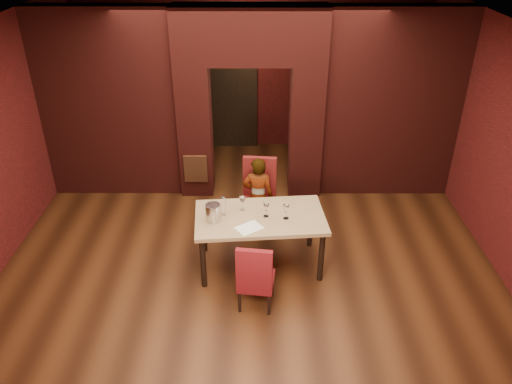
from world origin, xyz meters
TOP-DOWN VIEW (x-y plane):
  - floor at (0.00, 0.00)m, footprint 8.00×8.00m
  - ceiling at (0.00, 0.00)m, footprint 7.00×8.00m
  - wall_back at (0.00, 4.00)m, footprint 7.00×0.04m
  - pillar_left at (-0.95, 2.00)m, footprint 0.55×0.55m
  - pillar_right at (0.95, 2.00)m, footprint 0.55×0.55m
  - lintel at (0.00, 2.00)m, footprint 2.45×0.55m
  - wing_wall_left at (-2.36, 2.00)m, footprint 2.28×0.35m
  - wing_wall_right at (2.36, 2.00)m, footprint 2.28×0.35m
  - vent_panel at (-0.95, 1.71)m, footprint 0.40×0.03m
  - rear_door at (-0.40, 3.94)m, footprint 0.90×0.08m
  - rear_door_frame at (-0.40, 3.90)m, footprint 1.02×0.04m
  - dining_table at (0.15, -0.23)m, footprint 1.84×1.14m
  - chair_far at (0.13, 0.71)m, footprint 0.57×0.57m
  - chair_near at (0.10, -1.04)m, footprint 0.50×0.50m
  - person_seated at (0.13, 0.60)m, footprint 0.50×0.36m
  - wine_glass_a at (-0.09, -0.08)m, footprint 0.08×0.08m
  - wine_glass_b at (0.24, -0.24)m, footprint 0.09×0.09m
  - wine_glass_c at (0.50, -0.30)m, footprint 0.09×0.09m
  - tasting_sheet at (0.01, -0.53)m, footprint 0.41×0.38m
  - wine_bucket at (-0.47, -0.35)m, footprint 0.20×0.20m
  - water_bottle at (-0.34, -0.20)m, footprint 0.07×0.07m
  - potted_plant at (0.78, 0.94)m, footprint 0.51×0.50m

SIDE VIEW (x-z plane):
  - floor at x=0.00m, z-range 0.00..0.00m
  - potted_plant at x=0.78m, z-range 0.00..0.43m
  - dining_table at x=0.15m, z-range 0.00..0.83m
  - chair_near at x=0.10m, z-range 0.00..0.98m
  - vent_panel at x=-0.95m, z-range 0.30..0.80m
  - chair_far at x=0.13m, z-range 0.00..1.15m
  - person_seated at x=0.13m, z-range 0.00..1.29m
  - tasting_sheet at x=0.01m, z-range 0.83..0.83m
  - wine_glass_a at x=-0.09m, z-range 0.83..1.03m
  - wine_glass_b at x=0.24m, z-range 0.83..1.04m
  - wine_glass_c at x=0.50m, z-range 0.83..1.04m
  - wine_bucket at x=-0.47m, z-range 0.83..1.07m
  - water_bottle at x=-0.34m, z-range 0.83..1.11m
  - rear_door at x=-0.40m, z-range 0.00..2.10m
  - rear_door_frame at x=-0.40m, z-range -0.06..2.16m
  - pillar_left at x=-0.95m, z-range 0.00..2.30m
  - pillar_right at x=0.95m, z-range 0.00..2.30m
  - wall_back at x=0.00m, z-range 0.00..3.20m
  - wing_wall_left at x=-2.36m, z-range 0.00..3.20m
  - wing_wall_right at x=2.36m, z-range 0.00..3.20m
  - lintel at x=0.00m, z-range 2.30..3.20m
  - ceiling at x=0.00m, z-range 3.18..3.22m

